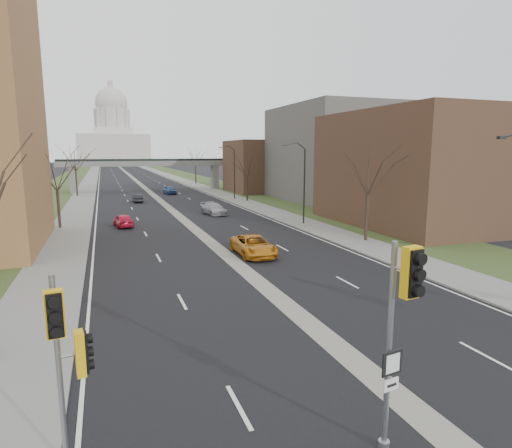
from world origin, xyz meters
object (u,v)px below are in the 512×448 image
car_right_mid (214,209)px  car_right_far (170,190)px  signal_pole_left (66,348)px  car_left_far (138,198)px  car_left_near (123,220)px  car_right_near (254,245)px  signal_pole_median (401,312)px

car_right_mid → car_right_far: size_ratio=1.12×
signal_pole_left → car_right_far: (12.68, 70.44, -2.53)m
signal_pole_left → car_left_far: (5.97, 58.85, -2.67)m
car_left_near → car_right_mid: car_right_mid is taller
car_right_near → car_right_far: size_ratio=1.22×
signal_pole_median → car_left_far: signal_pole_median is taller
car_left_far → car_right_far: (6.72, 11.59, 0.14)m
signal_pole_left → car_right_mid: 44.18m
signal_pole_left → car_left_far: signal_pole_left is taller
car_left_near → car_right_near: (8.79, -16.50, 0.06)m
car_left_near → car_left_far: 22.76m
car_right_far → signal_pole_left: bearing=-105.2°
signal_pole_left → car_left_far: bearing=76.8°
signal_pole_median → car_right_mid: (6.27, 43.94, -3.21)m
car_right_near → car_left_far: bearing=99.2°
car_right_mid → car_right_far: (-1.32, 28.62, 0.03)m
car_right_mid → car_left_near: bearing=-161.5°
car_left_near → car_left_far: (3.17, 22.54, -0.07)m
car_left_near → car_right_far: (9.88, 34.13, 0.06)m
signal_pole_left → signal_pole_median: (7.74, -2.12, 0.64)m
car_left_far → car_right_near: car_right_near is taller
signal_pole_left → car_right_near: signal_pole_left is taller
signal_pole_median → car_right_far: (4.94, 72.56, -3.18)m
car_left_near → car_right_near: car_right_near is taller
car_right_mid → car_right_near: bearing=-104.0°
car_right_near → car_right_mid: car_right_near is taller
car_right_near → signal_pole_left: bearing=-119.4°
car_left_near → car_left_far: bearing=-104.9°
car_left_far → car_right_near: size_ratio=0.70×
signal_pole_left → signal_pole_median: size_ratio=0.89×
signal_pole_left → car_left_near: signal_pole_left is taller
signal_pole_median → car_right_near: signal_pole_median is taller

